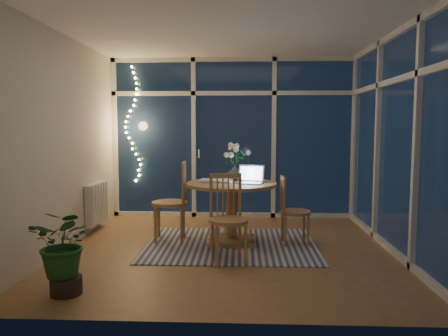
% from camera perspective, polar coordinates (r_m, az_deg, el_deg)
% --- Properties ---
extents(floor, '(4.00, 4.00, 0.00)m').
position_cam_1_polar(floor, '(5.41, 0.74, -10.59)').
color(floor, brown).
rests_on(floor, ground).
extents(ceiling, '(4.00, 4.00, 0.00)m').
position_cam_1_polar(ceiling, '(5.31, 0.77, 17.46)').
color(ceiling, white).
rests_on(ceiling, wall_back).
extents(wall_back, '(4.00, 0.04, 2.60)m').
position_cam_1_polar(wall_back, '(7.20, 1.27, 3.91)').
color(wall_back, beige).
rests_on(wall_back, floor).
extents(wall_front, '(4.00, 0.04, 2.60)m').
position_cam_1_polar(wall_front, '(3.21, -0.42, 1.95)').
color(wall_front, beige).
rests_on(wall_front, floor).
extents(wall_left, '(0.04, 4.00, 2.60)m').
position_cam_1_polar(wall_left, '(5.63, -20.06, 3.14)').
color(wall_left, beige).
rests_on(wall_left, floor).
extents(wall_right, '(0.04, 4.00, 2.60)m').
position_cam_1_polar(wall_right, '(5.51, 22.05, 3.03)').
color(wall_right, beige).
rests_on(wall_right, floor).
extents(window_wall_back, '(4.00, 0.10, 2.60)m').
position_cam_1_polar(window_wall_back, '(7.16, 1.27, 3.90)').
color(window_wall_back, white).
rests_on(window_wall_back, floor).
extents(window_wall_right, '(0.10, 4.00, 2.60)m').
position_cam_1_polar(window_wall_right, '(5.50, 21.65, 3.04)').
color(window_wall_right, white).
rests_on(window_wall_right, floor).
extents(radiator, '(0.10, 0.70, 0.58)m').
position_cam_1_polar(radiator, '(6.54, -16.28, -4.39)').
color(radiator, silver).
rests_on(radiator, wall_left).
extents(fairy_lights, '(0.24, 0.10, 1.85)m').
position_cam_1_polar(fairy_lights, '(7.31, -11.86, 5.58)').
color(fairy_lights, '#FFD566').
rests_on(fairy_lights, window_wall_back).
extents(garden_patio, '(12.00, 6.00, 0.10)m').
position_cam_1_polar(garden_patio, '(10.32, 4.43, -3.21)').
color(garden_patio, black).
rests_on(garden_patio, ground).
extents(garden_fence, '(11.00, 0.08, 1.80)m').
position_cam_1_polar(garden_fence, '(10.71, 1.71, 2.29)').
color(garden_fence, '#3C2516').
rests_on(garden_fence, ground).
extents(neighbour_roof, '(7.00, 3.00, 2.20)m').
position_cam_1_polar(neighbour_roof, '(13.71, 3.20, 8.41)').
color(neighbour_roof, '#353840').
rests_on(neighbour_roof, ground).
extents(garden_shrubs, '(0.90, 0.90, 0.90)m').
position_cam_1_polar(garden_shrubs, '(8.71, -3.79, -1.43)').
color(garden_shrubs, black).
rests_on(garden_shrubs, ground).
extents(rug, '(2.15, 1.72, 0.01)m').
position_cam_1_polar(rug, '(5.60, 0.92, -9.97)').
color(rug, beige).
rests_on(rug, floor).
extents(dining_table, '(1.15, 1.15, 0.78)m').
position_cam_1_polar(dining_table, '(5.61, 0.96, -5.89)').
color(dining_table, '#8D5F3F').
rests_on(dining_table, floor).
extents(chair_left, '(0.52, 0.52, 1.05)m').
position_cam_1_polar(chair_left, '(5.73, -7.11, -4.32)').
color(chair_left, '#8D5F3F').
rests_on(chair_left, floor).
extents(chair_right, '(0.43, 0.43, 0.89)m').
position_cam_1_polar(chair_right, '(5.58, 9.27, -5.47)').
color(chair_right, '#8D5F3F').
rests_on(chair_right, floor).
extents(chair_front, '(0.55, 0.55, 0.99)m').
position_cam_1_polar(chair_front, '(4.80, 0.59, -6.60)').
color(chair_front, '#8D5F3F').
rests_on(chair_front, floor).
extents(laptop, '(0.40, 0.36, 0.25)m').
position_cam_1_polar(laptop, '(5.46, 3.27, -0.74)').
color(laptop, silver).
rests_on(laptop, dining_table).
extents(flower_vase, '(0.20, 0.20, 0.21)m').
position_cam_1_polar(flower_vase, '(5.82, 1.42, -0.53)').
color(flower_vase, white).
rests_on(flower_vase, dining_table).
extents(bowl, '(0.15, 0.15, 0.04)m').
position_cam_1_polar(bowl, '(5.68, 3.53, -1.56)').
color(bowl, silver).
rests_on(bowl, dining_table).
extents(newspapers, '(0.41, 0.33, 0.02)m').
position_cam_1_polar(newspapers, '(5.65, -0.90, -1.66)').
color(newspapers, beige).
rests_on(newspapers, dining_table).
extents(phone, '(0.13, 0.09, 0.01)m').
position_cam_1_polar(phone, '(5.43, 1.93, -2.02)').
color(phone, black).
rests_on(phone, dining_table).
extents(potted_plant, '(0.60, 0.54, 0.76)m').
position_cam_1_polar(potted_plant, '(4.18, -20.05, -10.35)').
color(potted_plant, '#1B4D23').
rests_on(potted_plant, floor).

